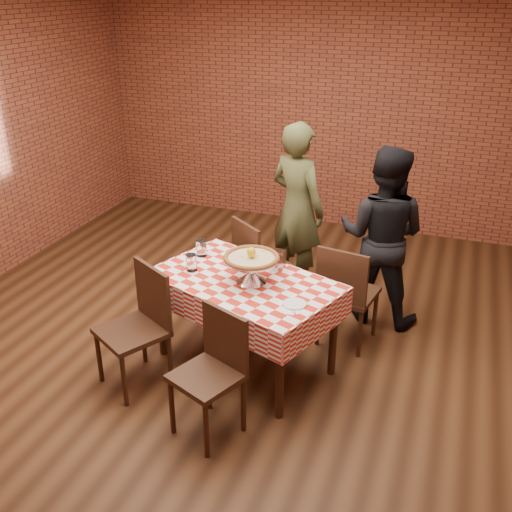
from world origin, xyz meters
name	(u,v)px	position (x,y,z in m)	size (l,w,h in m)	color
ground	(231,345)	(0.00, 0.00, 0.00)	(6.00, 6.00, 0.00)	black
back_wall	(324,106)	(0.00, 3.00, 1.45)	(5.50, 5.50, 0.00)	brown
table	(245,323)	(0.20, -0.19, 0.38)	(1.37, 0.82, 0.75)	#361E11
tablecloth	(244,293)	(0.20, -0.19, 0.64)	(1.41, 0.86, 0.24)	red
pizza_stand	(251,270)	(0.26, -0.20, 0.85)	(0.41, 0.41, 0.18)	silver
pizza	(251,258)	(0.26, -0.20, 0.95)	(0.41, 0.41, 0.03)	#C8B790
lemon	(251,252)	(0.26, -0.20, 0.99)	(0.06, 0.06, 0.08)	yellow
water_glass_left	(192,263)	(-0.23, -0.19, 0.82)	(0.08, 0.08, 0.13)	white
water_glass_right	(201,248)	(-0.27, 0.09, 0.82)	(0.08, 0.08, 0.13)	white
side_plate	(295,304)	(0.67, -0.43, 0.76)	(0.17, 0.17, 0.01)	white
sweetener_packet_a	(291,314)	(0.68, -0.56, 0.76)	(0.05, 0.04, 0.01)	white
sweetener_packet_b	(298,313)	(0.72, -0.53, 0.76)	(0.05, 0.04, 0.01)	white
condiment_caddy	(278,260)	(0.38, 0.07, 0.84)	(0.11, 0.09, 0.15)	silver
chair_near_left	(131,331)	(-0.49, -0.71, 0.46)	(0.45, 0.45, 0.93)	#361E11
chair_near_right	(207,378)	(0.25, -1.01, 0.44)	(0.40, 0.40, 0.88)	#361E11
chair_far_left	(264,266)	(0.07, 0.66, 0.45)	(0.43, 0.43, 0.91)	#361E11
chair_far_right	(349,293)	(0.89, 0.42, 0.45)	(0.43, 0.43, 0.91)	#361E11
diner_olive	(297,208)	(0.21, 1.22, 0.83)	(0.60, 0.40, 1.66)	#464B28
diner_black	(382,236)	(1.06, 0.90, 0.79)	(0.77, 0.60, 1.59)	black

